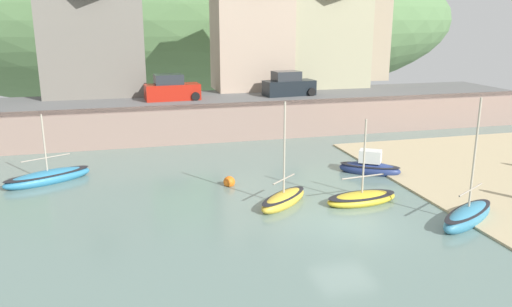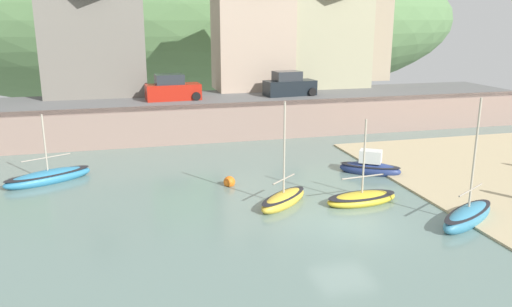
{
  "view_description": "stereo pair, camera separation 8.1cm",
  "coord_description": "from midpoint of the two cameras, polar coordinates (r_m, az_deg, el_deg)",
  "views": [
    {
      "loc": [
        -8.7,
        -18.22,
        8.38
      ],
      "look_at": [
        -2.69,
        4.53,
        2.14
      ],
      "focal_mm": 35.65,
      "sensor_mm": 36.0,
      "label": 1
    },
    {
      "loc": [
        -8.62,
        -18.24,
        8.38
      ],
      "look_at": [
        -2.69,
        4.53,
        2.14
      ],
      "focal_mm": 35.65,
      "sensor_mm": 36.0,
      "label": 2
    }
  ],
  "objects": [
    {
      "name": "sailboat_blue_trim",
      "position": [
        24.47,
        11.69,
        -4.93
      ],
      "size": [
        3.71,
        1.77,
        4.16
      ],
      "rotation": [
        0.0,
        0.0,
        0.11
      ],
      "color": "gold",
      "rests_on": "ground"
    },
    {
      "name": "sailboat_white_hull",
      "position": [
        29.11,
        12.56,
        -1.49
      ],
      "size": [
        3.46,
        2.86,
        1.53
      ],
      "rotation": [
        0.0,
        0.0,
        -0.59
      ],
      "color": "navy",
      "rests_on": "ground"
    },
    {
      "name": "sailboat_tall_mast",
      "position": [
        29.11,
        -22.38,
        -2.48
      ],
      "size": [
        4.68,
        3.3,
        3.83
      ],
      "rotation": [
        0.0,
        0.0,
        0.48
      ],
      "color": "teal",
      "rests_on": "ground"
    },
    {
      "name": "parked_car_by_wall",
      "position": [
        41.35,
        3.61,
        7.64
      ],
      "size": [
        4.26,
        2.14,
        1.95
      ],
      "rotation": [
        0.0,
        0.0,
        0.11
      ],
      "color": "black",
      "rests_on": "ground"
    },
    {
      "name": "waterfront_building_left",
      "position": [
        43.5,
        -17.94,
        12.56
      ],
      "size": [
        8.07,
        5.85,
        9.4
      ],
      "color": "slate",
      "rests_on": "ground"
    },
    {
      "name": "hillside_backdrop",
      "position": [
        73.99,
        -8.05,
        14.62
      ],
      "size": [
        80.0,
        44.0,
        23.55
      ],
      "color": "#547A49",
      "rests_on": "ground"
    },
    {
      "name": "mooring_buoy",
      "position": [
        26.46,
        -3.11,
        -3.21
      ],
      "size": [
        0.61,
        0.61,
        0.61
      ],
      "color": "orange",
      "rests_on": "ground"
    },
    {
      "name": "quay_seawall",
      "position": [
        37.43,
        -1.14,
        4.04
      ],
      "size": [
        48.0,
        9.4,
        2.4
      ],
      "color": "gray",
      "rests_on": "ground"
    },
    {
      "name": "motorboat_with_cabin",
      "position": [
        23.45,
        22.58,
        -6.46
      ],
      "size": [
        4.04,
        2.99,
        5.57
      ],
      "rotation": [
        0.0,
        0.0,
        0.53
      ],
      "color": "teal",
      "rests_on": "ground"
    },
    {
      "name": "fishing_boat_green",
      "position": [
        23.74,
        3.01,
        -5.14
      ],
      "size": [
        3.27,
        3.04,
        5.03
      ],
      "rotation": [
        0.0,
        0.0,
        0.72
      ],
      "color": "gold",
      "rests_on": "ground"
    },
    {
      "name": "waterfront_building_right",
      "position": [
        46.81,
        7.28,
        13.61
      ],
      "size": [
        8.41,
        4.49,
        9.92
      ],
      "color": "tan",
      "rests_on": "ground"
    },
    {
      "name": "parked_car_near_slipway",
      "position": [
        39.44,
        -9.51,
        7.12
      ],
      "size": [
        4.2,
        1.96,
        1.95
      ],
      "rotation": [
        0.0,
        0.0,
        0.06
      ],
      "color": "#AB1E12",
      "rests_on": "ground"
    },
    {
      "name": "waterfront_building_centre",
      "position": [
        44.82,
        -0.57,
        13.85
      ],
      "size": [
        6.76,
        4.95,
        10.22
      ],
      "color": "tan",
      "rests_on": "ground"
    }
  ]
}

